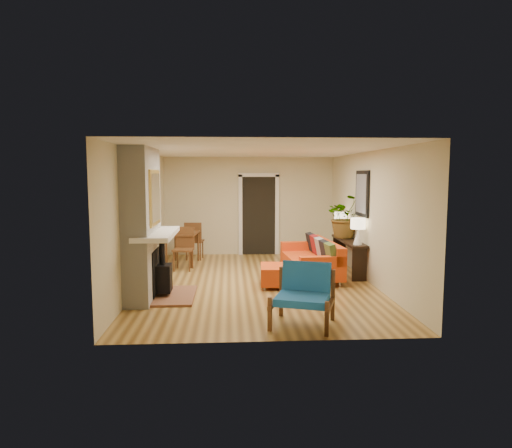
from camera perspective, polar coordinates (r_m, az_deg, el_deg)
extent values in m
plane|color=tan|center=(9.18, 0.07, -7.29)|extent=(6.50, 6.50, 0.00)
plane|color=white|center=(8.94, 0.08, 9.14)|extent=(6.50, 6.50, 0.00)
plane|color=beige|center=(12.20, -0.84, 2.25)|extent=(4.50, 0.00, 4.50)
plane|color=beige|center=(5.75, 2.02, -2.24)|extent=(4.50, 0.00, 4.50)
plane|color=beige|center=(9.11, -14.19, 0.71)|extent=(0.00, 6.50, 6.50)
plane|color=beige|center=(9.37, 13.94, 0.87)|extent=(0.00, 6.50, 6.50)
cube|color=black|center=(12.21, 0.34, 1.08)|extent=(0.88, 0.06, 2.10)
cube|color=white|center=(12.17, -1.96, 1.06)|extent=(0.10, 0.08, 2.18)
cube|color=white|center=(12.24, 2.63, 1.08)|extent=(0.10, 0.08, 2.18)
cube|color=white|center=(12.15, 0.35, 6.15)|extent=(1.08, 0.08, 0.10)
cube|color=black|center=(9.72, 13.14, 3.73)|extent=(0.04, 0.85, 0.95)
cube|color=slate|center=(9.71, 13.00, 3.73)|extent=(0.01, 0.70, 0.80)
cube|color=black|center=(9.44, -13.58, 1.64)|extent=(0.06, 0.95, 0.02)
cube|color=black|center=(9.42, -13.62, 3.46)|extent=(0.06, 0.95, 0.02)
cube|color=white|center=(8.06, -14.16, 4.01)|extent=(0.42, 1.50, 1.48)
cube|color=white|center=(8.21, -13.92, -5.10)|extent=(0.42, 1.50, 1.12)
cube|color=white|center=(8.07, -12.28, -1.22)|extent=(0.60, 1.68, 0.08)
cube|color=black|center=(8.19, -12.41, -5.87)|extent=(0.03, 0.72, 0.78)
cube|color=brown|center=(8.25, -10.29, -8.81)|extent=(0.75, 1.30, 0.04)
cube|color=black|center=(8.20, -11.59, -6.63)|extent=(0.30, 0.36, 0.48)
cylinder|color=black|center=(8.11, -11.66, -3.60)|extent=(0.10, 0.10, 0.40)
cube|color=gold|center=(8.02, -12.56, 3.25)|extent=(0.04, 0.95, 0.95)
cube|color=silver|center=(8.02, -12.42, 3.25)|extent=(0.01, 0.82, 0.82)
cylinder|color=silver|center=(8.81, 6.05, -7.57)|extent=(0.04, 0.04, 0.10)
cylinder|color=silver|center=(8.99, 10.42, -7.35)|extent=(0.04, 0.04, 0.10)
cylinder|color=silver|center=(10.58, 3.70, -5.22)|extent=(0.04, 0.04, 0.10)
cylinder|color=silver|center=(10.73, 7.38, -5.09)|extent=(0.04, 0.04, 0.10)
cube|color=#E85615|center=(9.73, 6.80, -5.06)|extent=(1.04, 2.15, 0.30)
cube|color=#E85615|center=(9.76, 8.81, -3.12)|extent=(0.35, 2.10, 0.35)
cube|color=#E85615|center=(8.77, 8.36, -4.66)|extent=(0.91, 0.24, 0.20)
cube|color=#E85615|center=(10.60, 5.54, -2.74)|extent=(0.91, 0.24, 0.20)
cube|color=#485E28|center=(8.96, 9.38, -3.68)|extent=(0.23, 0.41, 0.41)
cube|color=black|center=(9.34, 8.67, -3.26)|extent=(0.23, 0.41, 0.41)
cube|color=#999894|center=(9.71, 8.02, -2.88)|extent=(0.23, 0.41, 0.41)
cube|color=maroon|center=(10.05, 7.49, -2.57)|extent=(0.23, 0.41, 0.41)
cube|color=black|center=(10.43, 6.93, -2.24)|extent=(0.23, 0.41, 0.41)
cylinder|color=silver|center=(8.55, 1.11, -8.09)|extent=(0.04, 0.04, 0.06)
cylinder|color=silver|center=(8.58, 5.46, -8.06)|extent=(0.04, 0.04, 0.06)
cylinder|color=silver|center=(9.18, 1.07, -7.09)|extent=(0.04, 0.04, 0.06)
cylinder|color=silver|center=(9.21, 5.12, -7.07)|extent=(0.04, 0.04, 0.06)
cube|color=#E85615|center=(8.83, 3.20, -6.30)|extent=(0.84, 0.84, 0.34)
cube|color=brown|center=(6.68, 2.50, -9.61)|extent=(0.32, 0.78, 0.05)
cube|color=brown|center=(6.37, 1.74, -11.21)|extent=(0.07, 0.07, 0.48)
cube|color=brown|center=(7.00, 3.18, -8.41)|extent=(0.07, 0.07, 0.76)
cube|color=brown|center=(6.55, 9.25, -10.01)|extent=(0.32, 0.78, 0.05)
cube|color=brown|center=(6.24, 8.85, -11.67)|extent=(0.07, 0.07, 0.48)
cube|color=brown|center=(6.88, 9.60, -8.76)|extent=(0.07, 0.07, 0.76)
cube|color=blue|center=(6.58, 5.84, -9.28)|extent=(0.89, 0.87, 0.11)
cube|color=blue|center=(6.83, 6.34, -6.47)|extent=(0.73, 0.41, 0.44)
cube|color=brown|center=(11.00, -9.16, -1.09)|extent=(0.83, 1.10, 0.04)
cylinder|color=brown|center=(10.70, -11.14, -3.45)|extent=(0.05, 0.05, 0.74)
cylinder|color=brown|center=(10.57, -8.11, -3.51)|extent=(0.05, 0.05, 0.74)
cylinder|color=brown|center=(11.54, -10.05, -2.72)|extent=(0.05, 0.05, 0.74)
cylinder|color=brown|center=(11.42, -7.23, -2.77)|extent=(0.05, 0.05, 0.74)
cube|color=brown|center=(10.36, -9.09, -3.20)|extent=(0.48, 0.48, 0.04)
cube|color=brown|center=(10.52, -8.87, -1.64)|extent=(0.43, 0.09, 0.47)
cylinder|color=brown|center=(10.27, -10.23, -4.64)|extent=(0.04, 0.04, 0.45)
cylinder|color=brown|center=(10.20, -8.31, -4.69)|extent=(0.04, 0.04, 0.45)
cylinder|color=brown|center=(10.61, -9.79, -4.29)|extent=(0.04, 0.04, 0.45)
cylinder|color=brown|center=(10.54, -7.93, -4.33)|extent=(0.04, 0.04, 0.45)
cube|color=brown|center=(11.65, -7.68, -2.13)|extent=(0.48, 0.48, 0.04)
cube|color=brown|center=(11.42, -7.90, -1.01)|extent=(0.43, 0.09, 0.47)
cylinder|color=brown|center=(11.56, -8.68, -3.41)|extent=(0.04, 0.04, 0.45)
cylinder|color=brown|center=(11.49, -6.98, -3.44)|extent=(0.04, 0.04, 0.45)
cylinder|color=brown|center=(11.89, -8.33, -3.13)|extent=(0.04, 0.04, 0.45)
cylinder|color=brown|center=(11.83, -6.67, -3.16)|extent=(0.04, 0.04, 0.45)
cube|color=black|center=(10.17, 11.53, -2.08)|extent=(0.34, 1.85, 0.05)
cube|color=black|center=(9.42, 12.81, -4.98)|extent=(0.30, 0.04, 0.68)
cube|color=black|center=(11.03, 10.36, -3.29)|extent=(0.30, 0.04, 0.68)
cone|color=white|center=(9.50, 12.60, -1.61)|extent=(0.18, 0.18, 0.30)
cylinder|color=white|center=(9.47, 12.62, -0.54)|extent=(0.03, 0.03, 0.06)
cylinder|color=#FFEABF|center=(9.46, 12.64, 0.07)|extent=(0.30, 0.30, 0.22)
cone|color=white|center=(10.87, 10.52, -0.59)|extent=(0.18, 0.18, 0.30)
cylinder|color=white|center=(10.85, 10.54, 0.35)|extent=(0.03, 0.03, 0.06)
cylinder|color=#FFEABF|center=(10.84, 10.55, 0.88)|extent=(0.30, 0.30, 0.22)
imported|color=#1E5919|center=(10.40, 11.11, 0.94)|extent=(0.94, 0.84, 0.97)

